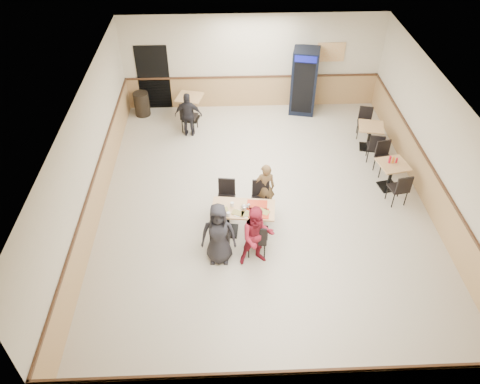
{
  "coord_description": "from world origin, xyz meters",
  "views": [
    {
      "loc": [
        -0.95,
        -8.63,
        7.69
      ],
      "look_at": [
        -0.61,
        -0.5,
        0.88
      ],
      "focal_mm": 35.0,
      "sensor_mm": 36.0,
      "label": 1
    }
  ],
  "objects_px": {
    "main_table": "(243,216)",
    "lone_diner": "(188,115)",
    "side_table_near": "(391,172)",
    "pepsi_cooler": "(304,81)",
    "trash_bin": "(142,104)",
    "side_table_far": "(370,133)",
    "back_table": "(190,104)",
    "diner_woman_right": "(257,236)",
    "diner_woman_left": "(219,234)",
    "diner_man_opposite": "(265,188)"
  },
  "relations": [
    {
      "from": "diner_woman_right",
      "to": "pepsi_cooler",
      "type": "relative_size",
      "value": 0.73
    },
    {
      "from": "side_table_near",
      "to": "trash_bin",
      "type": "distance_m",
      "value": 7.84
    },
    {
      "from": "main_table",
      "to": "diner_woman_right",
      "type": "bearing_deg",
      "value": -67.62
    },
    {
      "from": "diner_woman_left",
      "to": "trash_bin",
      "type": "height_order",
      "value": "diner_woman_left"
    },
    {
      "from": "diner_man_opposite",
      "to": "side_table_near",
      "type": "height_order",
      "value": "diner_man_opposite"
    },
    {
      "from": "diner_woman_right",
      "to": "pepsi_cooler",
      "type": "bearing_deg",
      "value": 65.7
    },
    {
      "from": "lone_diner",
      "to": "trash_bin",
      "type": "bearing_deg",
      "value": -34.35
    },
    {
      "from": "diner_man_opposite",
      "to": "lone_diner",
      "type": "xyz_separation_m",
      "value": [
        -1.96,
        3.42,
        0.01
      ]
    },
    {
      "from": "back_table",
      "to": "trash_bin",
      "type": "relative_size",
      "value": 1.19
    },
    {
      "from": "trash_bin",
      "to": "lone_diner",
      "type": "bearing_deg",
      "value": -39.01
    },
    {
      "from": "diner_woman_left",
      "to": "lone_diner",
      "type": "height_order",
      "value": "diner_woman_left"
    },
    {
      "from": "main_table",
      "to": "trash_bin",
      "type": "bearing_deg",
      "value": 125.29
    },
    {
      "from": "pepsi_cooler",
      "to": "side_table_near",
      "type": "bearing_deg",
      "value": -54.66
    },
    {
      "from": "lone_diner",
      "to": "side_table_far",
      "type": "height_order",
      "value": "lone_diner"
    },
    {
      "from": "side_table_near",
      "to": "diner_woman_left",
      "type": "bearing_deg",
      "value": -152.25
    },
    {
      "from": "diner_woman_left",
      "to": "diner_man_opposite",
      "type": "bearing_deg",
      "value": 58.05
    },
    {
      "from": "lone_diner",
      "to": "pepsi_cooler",
      "type": "relative_size",
      "value": 0.66
    },
    {
      "from": "side_table_near",
      "to": "pepsi_cooler",
      "type": "distance_m",
      "value": 4.36
    },
    {
      "from": "main_table",
      "to": "back_table",
      "type": "xyz_separation_m",
      "value": [
        -1.4,
        5.11,
        0.03
      ]
    },
    {
      "from": "diner_woman_left",
      "to": "trash_bin",
      "type": "bearing_deg",
      "value": 113.84
    },
    {
      "from": "main_table",
      "to": "side_table_far",
      "type": "xyz_separation_m",
      "value": [
        3.74,
        3.31,
        -0.01
      ]
    },
    {
      "from": "lone_diner",
      "to": "diner_woman_right",
      "type": "bearing_deg",
      "value": 112.59
    },
    {
      "from": "main_table",
      "to": "back_table",
      "type": "distance_m",
      "value": 5.3
    },
    {
      "from": "lone_diner",
      "to": "trash_bin",
      "type": "distance_m",
      "value": 2.01
    },
    {
      "from": "lone_diner",
      "to": "side_table_far",
      "type": "xyz_separation_m",
      "value": [
        5.15,
        -0.9,
        -0.19
      ]
    },
    {
      "from": "diner_woman_right",
      "to": "side_table_far",
      "type": "distance_m",
      "value": 5.47
    },
    {
      "from": "side_table_far",
      "to": "back_table",
      "type": "relative_size",
      "value": 0.91
    },
    {
      "from": "lone_diner",
      "to": "side_table_near",
      "type": "height_order",
      "value": "lone_diner"
    },
    {
      "from": "diner_man_opposite",
      "to": "side_table_near",
      "type": "bearing_deg",
      "value": -172.32
    },
    {
      "from": "lone_diner",
      "to": "side_table_far",
      "type": "distance_m",
      "value": 5.23
    },
    {
      "from": "diner_man_opposite",
      "to": "side_table_far",
      "type": "relative_size",
      "value": 1.64
    },
    {
      "from": "trash_bin",
      "to": "main_table",
      "type": "bearing_deg",
      "value": -61.64
    },
    {
      "from": "side_table_far",
      "to": "diner_man_opposite",
      "type": "bearing_deg",
      "value": -141.7
    },
    {
      "from": "pepsi_cooler",
      "to": "diner_woman_right",
      "type": "bearing_deg",
      "value": -94.15
    },
    {
      "from": "main_table",
      "to": "lone_diner",
      "type": "height_order",
      "value": "lone_diner"
    },
    {
      "from": "lone_diner",
      "to": "pepsi_cooler",
      "type": "xyz_separation_m",
      "value": [
        3.55,
        1.29,
        0.35
      ]
    },
    {
      "from": "side_table_near",
      "to": "pepsi_cooler",
      "type": "height_order",
      "value": "pepsi_cooler"
    },
    {
      "from": "side_table_far",
      "to": "pepsi_cooler",
      "type": "bearing_deg",
      "value": 126.15
    },
    {
      "from": "main_table",
      "to": "back_table",
      "type": "relative_size",
      "value": 1.64
    },
    {
      "from": "diner_woman_left",
      "to": "pepsi_cooler",
      "type": "bearing_deg",
      "value": 69.69
    },
    {
      "from": "diner_woman_right",
      "to": "side_table_far",
      "type": "xyz_separation_m",
      "value": [
        3.5,
        4.2,
        -0.27
      ]
    },
    {
      "from": "side_table_far",
      "to": "diner_woman_right",
      "type": "bearing_deg",
      "value": -129.76
    },
    {
      "from": "diner_woman_left",
      "to": "trash_bin",
      "type": "xyz_separation_m",
      "value": [
        -2.39,
        6.25,
        -0.38
      ]
    },
    {
      "from": "diner_man_opposite",
      "to": "pepsi_cooler",
      "type": "relative_size",
      "value": 0.65
    },
    {
      "from": "diner_man_opposite",
      "to": "lone_diner",
      "type": "relative_size",
      "value": 0.98
    },
    {
      "from": "lone_diner",
      "to": "trash_bin",
      "type": "height_order",
      "value": "lone_diner"
    },
    {
      "from": "diner_man_opposite",
      "to": "diner_woman_left",
      "type": "bearing_deg",
      "value": 50.46
    },
    {
      "from": "back_table",
      "to": "side_table_far",
      "type": "bearing_deg",
      "value": -19.22
    },
    {
      "from": "diner_man_opposite",
      "to": "trash_bin",
      "type": "distance_m",
      "value": 5.84
    },
    {
      "from": "main_table",
      "to": "diner_man_opposite",
      "type": "distance_m",
      "value": 0.98
    }
  ]
}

